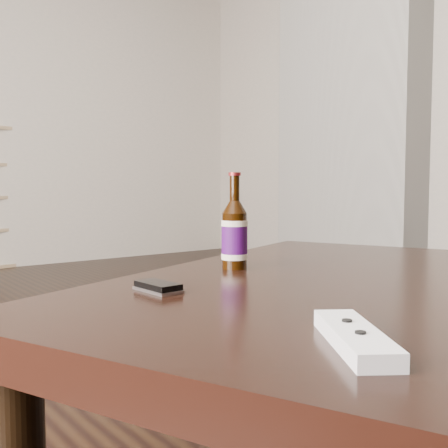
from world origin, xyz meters
TOP-DOWN VIEW (x-y plane):
  - floor at (0.00, 0.00)m, footprint 5.00×6.00m
  - chimney_breast at (2.35, 1.20)m, footprint 0.30×1.20m
  - coffee_table at (-0.05, -0.70)m, footprint 1.43×1.14m
  - beer_bottle at (-0.14, -0.50)m, footprint 0.07×0.07m
  - phone at (-0.41, -0.62)m, footprint 0.05×0.09m
  - remote at (-0.39, -1.04)m, footprint 0.15×0.18m

SIDE VIEW (x-z plane):
  - floor at x=0.00m, z-range -0.01..0.00m
  - coffee_table at x=-0.05m, z-range 0.17..0.64m
  - phone at x=-0.41m, z-range 0.47..0.48m
  - remote at x=-0.39m, z-range 0.47..0.49m
  - beer_bottle at x=-0.14m, z-range 0.44..0.65m
  - chimney_breast at x=2.35m, z-range 0.00..2.70m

